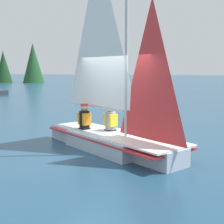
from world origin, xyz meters
name	(u,v)px	position (x,y,z in m)	size (l,w,h in m)	color
ground_plane	(112,149)	(0.00, 0.00, 0.00)	(260.00, 260.00, 0.00)	navy
sailboat_main	(111,120)	(-0.03, 0.02, 0.80)	(4.64, 3.40, 5.51)	#B2BCCC
sailor_helm	(111,124)	(-0.24, 0.45, 0.62)	(0.42, 0.41, 1.16)	black
sailor_crew	(84,122)	(-1.03, 0.36, 0.63)	(0.42, 0.41, 1.16)	black
treeline_shore	(3,65)	(-36.01, 35.90, 3.09)	(17.80, 4.61, 6.66)	#143319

